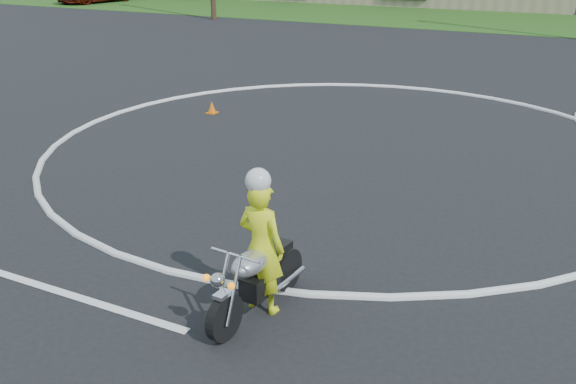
% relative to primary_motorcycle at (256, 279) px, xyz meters
% --- Properties ---
extents(ground, '(120.00, 120.00, 0.00)m').
position_rel_primary_motorcycle_xyz_m(ground, '(-1.48, 3.34, -0.45)').
color(ground, black).
rests_on(ground, ground).
extents(grass_strip, '(120.00, 10.00, 0.02)m').
position_rel_primary_motorcycle_xyz_m(grass_strip, '(-1.48, 30.34, -0.44)').
color(grass_strip, '#1E4714').
rests_on(grass_strip, ground).
extents(course_markings, '(19.05, 19.05, 0.12)m').
position_rel_primary_motorcycle_xyz_m(course_markings, '(0.69, 7.69, -0.44)').
color(course_markings, silver).
rests_on(course_markings, ground).
extents(primary_motorcycle, '(0.62, 1.76, 0.93)m').
position_rel_primary_motorcycle_xyz_m(primary_motorcycle, '(0.00, 0.00, 0.00)').
color(primary_motorcycle, black).
rests_on(primary_motorcycle, ground).
extents(rider_primary_grp, '(0.60, 0.42, 1.72)m').
position_rel_primary_motorcycle_xyz_m(rider_primary_grp, '(-0.00, 0.13, 0.38)').
color(rider_primary_grp, '#E2F219').
rests_on(rider_primary_grp, ground).
extents(traffic_cones, '(17.23, 13.98, 0.30)m').
position_rel_primary_motorcycle_xyz_m(traffic_cones, '(2.42, 6.48, -0.31)').
color(traffic_cones, orange).
rests_on(traffic_cones, ground).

